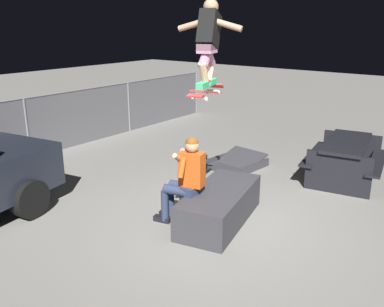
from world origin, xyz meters
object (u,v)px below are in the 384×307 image
object	(u,v)px
skateboard	(207,92)
skater_airborne	(209,39)
ledge_box_main	(220,206)
picnic_table_back	(346,154)
person_sitting_on_ledge	(185,176)
kicker_ramp	(236,164)

from	to	relation	value
skateboard	skater_airborne	xyz separation A→B (m)	(0.05, 0.02, 0.69)
ledge_box_main	picnic_table_back	size ratio (longest dim) A/B	0.90
skateboard	picnic_table_back	bearing A→B (deg)	-18.81
person_sitting_on_ledge	picnic_table_back	distance (m)	3.49
skater_airborne	picnic_table_back	size ratio (longest dim) A/B	0.59
skateboard	kicker_ramp	distance (m)	3.19
skateboard	skater_airborne	bearing A→B (deg)	17.60
skater_airborne	kicker_ramp	distance (m)	3.60
skater_airborne	person_sitting_on_ledge	bearing A→B (deg)	146.41
skater_airborne	kicker_ramp	world-z (taller)	skater_airborne
ledge_box_main	kicker_ramp	distance (m)	2.50
person_sitting_on_ledge	picnic_table_back	bearing A→B (deg)	-20.76
person_sitting_on_ledge	skateboard	bearing A→B (deg)	-42.05
ledge_box_main	kicker_ramp	world-z (taller)	ledge_box_main
person_sitting_on_ledge	picnic_table_back	xyz separation A→B (m)	(3.25, -1.23, -0.25)
skateboard	picnic_table_back	xyz separation A→B (m)	(3.03, -1.03, -1.45)
ledge_box_main	person_sitting_on_ledge	distance (m)	0.71
person_sitting_on_ledge	skater_airborne	bearing A→B (deg)	-33.59
person_sitting_on_ledge	picnic_table_back	size ratio (longest dim) A/B	0.70
ledge_box_main	skateboard	distance (m)	1.71
skateboard	person_sitting_on_ledge	bearing A→B (deg)	137.95
person_sitting_on_ledge	skater_airborne	world-z (taller)	skater_airborne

